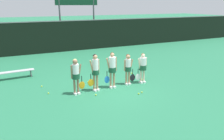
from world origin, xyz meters
TOP-DOWN VIEW (x-y plane):
  - ground_plane at (0.00, 0.00)m, footprint 140.00×140.00m
  - fence_windscreen at (0.00, 9.72)m, footprint 60.00×0.08m
  - scoreboard at (1.53, 10.74)m, footprint 3.92×0.15m
  - bench_courtside at (-4.39, 3.60)m, footprint 2.15×0.46m
  - player_0 at (-1.85, -0.04)m, footprint 0.64×0.36m
  - player_1 at (-0.90, -0.02)m, footprint 0.63×0.34m
  - player_2 at (0.00, 0.01)m, footprint 0.65×0.38m
  - player_3 at (0.94, 0.08)m, footprint 0.63×0.34m
  - player_4 at (1.75, -0.02)m, footprint 0.68×0.40m
  - tennis_ball_0 at (-0.87, 1.23)m, footprint 0.06×0.06m
  - tennis_ball_1 at (-3.05, 0.55)m, footprint 0.07×0.07m
  - tennis_ball_2 at (0.98, -1.22)m, footprint 0.07×0.07m
  - tennis_ball_3 at (-1.11, -0.59)m, footprint 0.07×0.07m
  - tennis_ball_4 at (-3.20, 1.60)m, footprint 0.07×0.07m
  - tennis_ball_5 at (2.04, 1.55)m, footprint 0.07×0.07m
  - tennis_ball_6 at (0.75, -1.31)m, footprint 0.07×0.07m
  - tennis_ball_7 at (1.98, 0.36)m, footprint 0.07×0.07m

SIDE VIEW (x-z plane):
  - ground_plane at x=0.00m, z-range 0.00..0.00m
  - tennis_ball_0 at x=-0.87m, z-range 0.00..0.06m
  - tennis_ball_4 at x=-3.20m, z-range 0.00..0.07m
  - tennis_ball_5 at x=2.04m, z-range 0.00..0.07m
  - tennis_ball_1 at x=-3.05m, z-range 0.00..0.07m
  - tennis_ball_7 at x=1.98m, z-range 0.00..0.07m
  - tennis_ball_3 at x=-1.11m, z-range 0.00..0.07m
  - tennis_ball_6 at x=0.75m, z-range 0.00..0.07m
  - tennis_ball_2 at x=0.98m, z-range 0.00..0.07m
  - bench_courtside at x=-4.39m, z-range 0.16..0.60m
  - player_4 at x=1.75m, z-range 0.14..1.74m
  - player_3 at x=0.94m, z-range 0.15..1.76m
  - player_0 at x=-1.85m, z-range 0.16..1.85m
  - player_2 at x=0.00m, z-range 0.17..1.97m
  - player_1 at x=-0.90m, z-range 0.17..1.98m
  - fence_windscreen at x=0.00m, z-range 0.01..2.72m
  - scoreboard at x=1.53m, z-range 1.51..6.80m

